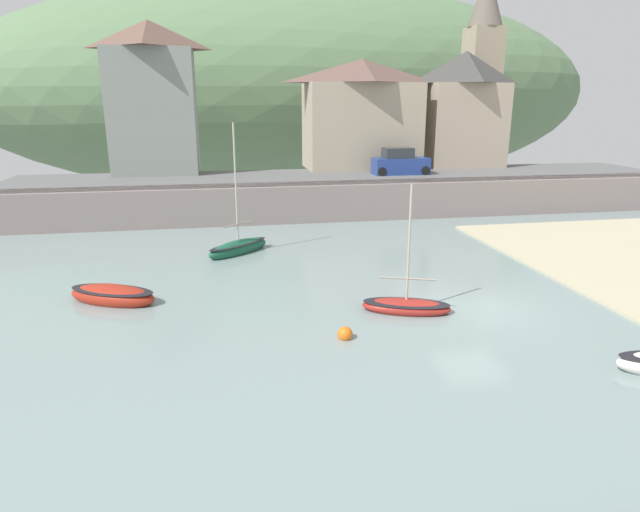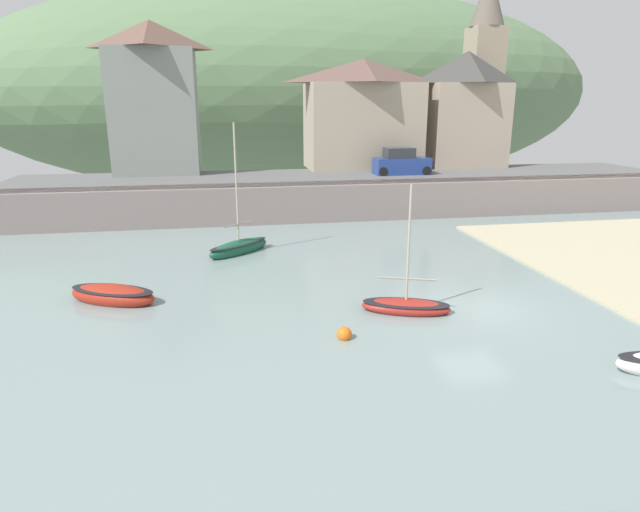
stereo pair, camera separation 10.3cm
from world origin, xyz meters
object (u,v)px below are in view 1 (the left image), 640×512
(sailboat_far_left, at_px, (406,306))
(waterfront_building_centre, at_px, (361,114))
(waterfront_building_left, at_px, (153,97))
(parked_car_near_slipway, at_px, (400,163))
(waterfront_building_right, at_px, (463,109))
(sailboat_nearest_shore, at_px, (238,247))
(mooring_buoy, at_px, (345,334))
(sailboat_blue_trim, at_px, (112,295))
(church_with_spire, at_px, (482,65))

(sailboat_far_left, bearing_deg, waterfront_building_centre, 98.93)
(waterfront_building_left, relative_size, parked_car_near_slipway, 2.63)
(waterfront_building_right, height_order, sailboat_nearest_shore, waterfront_building_right)
(waterfront_building_centre, distance_m, waterfront_building_right, 8.62)
(waterfront_building_left, relative_size, mooring_buoy, 21.27)
(waterfront_building_right, bearing_deg, sailboat_blue_trim, -137.74)
(church_with_spire, height_order, sailboat_far_left, church_with_spire)
(sailboat_far_left, height_order, mooring_buoy, sailboat_far_left)
(waterfront_building_left, relative_size, church_with_spire, 0.67)
(sailboat_nearest_shore, xyz_separation_m, parked_car_near_slipway, (12.38, 11.27, 2.88))
(sailboat_nearest_shore, distance_m, mooring_buoy, 11.67)
(sailboat_blue_trim, bearing_deg, waterfront_building_left, 116.29)
(church_with_spire, height_order, parked_car_near_slipway, church_with_spire)
(waterfront_building_left, xyz_separation_m, waterfront_building_right, (24.53, 0.00, -0.84))
(church_with_spire, relative_size, mooring_buoy, 31.74)
(sailboat_nearest_shore, bearing_deg, mooring_buoy, -114.68)
(sailboat_nearest_shore, distance_m, sailboat_far_left, 11.01)
(sailboat_far_left, bearing_deg, mooring_buoy, -125.71)
(sailboat_far_left, relative_size, mooring_buoy, 9.64)
(church_with_spire, bearing_deg, parked_car_near_slipway, -139.90)
(sailboat_nearest_shore, height_order, sailboat_far_left, sailboat_nearest_shore)
(sailboat_far_left, bearing_deg, waterfront_building_left, 133.62)
(waterfront_building_right, bearing_deg, sailboat_nearest_shore, -140.55)
(waterfront_building_left, bearing_deg, sailboat_nearest_shore, -71.21)
(church_with_spire, xyz_separation_m, sailboat_blue_trim, (-27.59, -26.06, -10.45))
(waterfront_building_right, bearing_deg, church_with_spire, 50.35)
(waterfront_building_left, height_order, sailboat_blue_trim, waterfront_building_left)
(mooring_buoy, bearing_deg, waterfront_building_right, 59.25)
(sailboat_blue_trim, bearing_deg, sailboat_nearest_shore, 76.55)
(waterfront_building_centre, height_order, sailboat_far_left, waterfront_building_centre)
(waterfront_building_centre, bearing_deg, waterfront_building_left, -180.00)
(sailboat_nearest_shore, xyz_separation_m, sailboat_blue_trim, (-5.11, -6.29, -0.05))
(church_with_spire, bearing_deg, sailboat_nearest_shore, -138.67)
(parked_car_near_slipway, xyz_separation_m, mooring_buoy, (-9.30, -22.52, -3.05))
(waterfront_building_right, relative_size, sailboat_far_left, 1.85)
(waterfront_building_left, bearing_deg, waterfront_building_centre, 0.00)
(waterfront_building_left, height_order, parked_car_near_slipway, waterfront_building_left)
(waterfront_building_centre, relative_size, sailboat_blue_trim, 2.36)
(church_with_spire, relative_size, sailboat_far_left, 3.29)
(sailboat_blue_trim, distance_m, mooring_buoy, 9.58)
(waterfront_building_centre, distance_m, mooring_buoy, 28.78)
(mooring_buoy, bearing_deg, sailboat_blue_trim, 148.82)
(waterfront_building_centre, bearing_deg, church_with_spire, 18.54)
(waterfront_building_left, xyz_separation_m, church_with_spire, (27.84, 4.00, 2.82))
(waterfront_building_left, height_order, sailboat_nearest_shore, waterfront_building_left)
(waterfront_building_centre, relative_size, waterfront_building_right, 1.00)
(waterfront_building_left, distance_m, sailboat_nearest_shore, 18.30)
(sailboat_far_left, distance_m, sailboat_blue_trim, 11.40)
(waterfront_building_left, relative_size, sailboat_far_left, 2.21)
(church_with_spire, distance_m, sailboat_far_left, 35.10)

